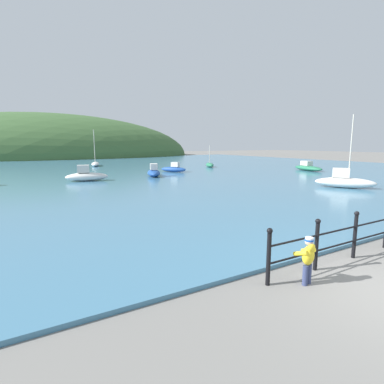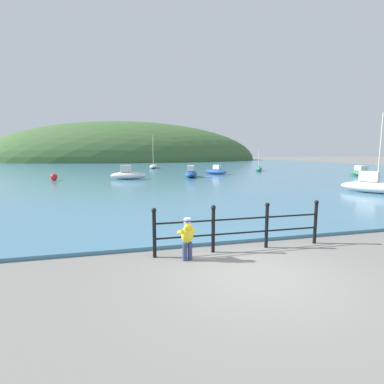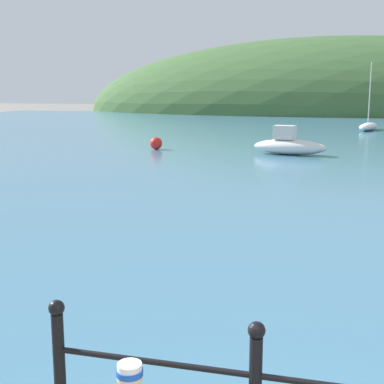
{
  "view_description": "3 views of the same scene",
  "coord_description": "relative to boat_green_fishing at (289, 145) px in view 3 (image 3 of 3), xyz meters",
  "views": [
    {
      "loc": [
        -6.18,
        -2.68,
        2.86
      ],
      "look_at": [
        -1.17,
        5.89,
        1.26
      ],
      "focal_mm": 28.0,
      "sensor_mm": 36.0,
      "label": 1
    },
    {
      "loc": [
        -2.79,
        -5.41,
        2.55
      ],
      "look_at": [
        -0.21,
        4.67,
        1.1
      ],
      "focal_mm": 28.0,
      "sensor_mm": 36.0,
      "label": 2
    },
    {
      "loc": [
        -0.05,
        -1.82,
        2.72
      ],
      "look_at": [
        -2.29,
        6.72,
        1.04
      ],
      "focal_mm": 50.0,
      "sensor_mm": 36.0,
      "label": 3
    }
  ],
  "objects": [
    {
      "name": "water",
      "position": [
        1.76,
        11.44,
        -0.44
      ],
      "size": [
        80.0,
        60.0,
        0.1
      ],
      "primitive_type": "cube",
      "color": "teal",
      "rests_on": "ground"
    },
    {
      "name": "far_hillside",
      "position": [
        1.76,
        50.19,
        -0.49
      ],
      "size": [
        65.97,
        36.29,
        18.85
      ],
      "color": "#3D6033",
      "rests_on": "ground"
    },
    {
      "name": "boat_green_fishing",
      "position": [
        0.0,
        0.0,
        0.0
      ],
      "size": [
        3.19,
        1.61,
        1.2
      ],
      "color": "silver",
      "rests_on": "water"
    },
    {
      "name": "boat_far_left",
      "position": [
        4.03,
        15.14,
        -0.11
      ],
      "size": [
        1.82,
        3.69,
        4.45
      ],
      "color": "silver",
      "rests_on": "water"
    },
    {
      "name": "mooring_buoy",
      "position": [
        -5.95,
        0.46,
        -0.11
      ],
      "size": [
        0.55,
        0.55,
        0.55
      ],
      "primitive_type": "sphere",
      "color": "red",
      "rests_on": "water"
    }
  ]
}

